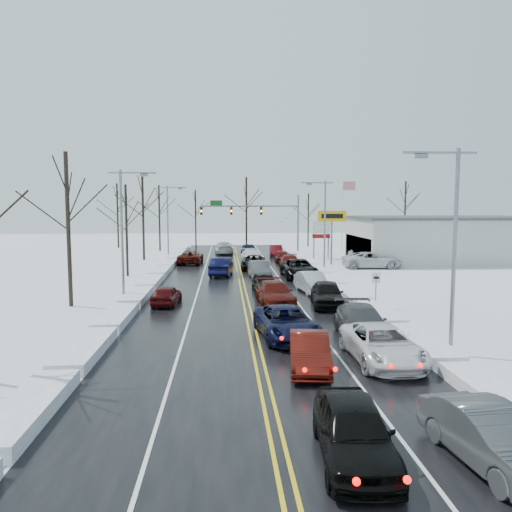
{
  "coord_description": "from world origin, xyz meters",
  "views": [
    {
      "loc": [
        -1.43,
        -38.88,
        6.58
      ],
      "look_at": [
        1.11,
        1.2,
        2.5
      ],
      "focal_mm": 35.0,
      "sensor_mm": 36.0,
      "label": 1
    }
  ],
  "objects": [
    {
      "name": "used_vehicles_sign",
      "position": [
        10.5,
        22.0,
        3.32
      ],
      "size": [
        2.2,
        0.22,
        4.65
      ],
      "color": "slate",
      "rests_on": "ground"
    },
    {
      "name": "dealership_building",
      "position": [
        23.98,
        18.0,
        2.66
      ],
      "size": [
        20.4,
        12.4,
        5.3
      ],
      "color": "#B7B7B2",
      "rests_on": "ground"
    },
    {
      "name": "queued_car_13",
      "position": [
        5.16,
        -1.88,
        0.0
      ],
      "size": [
        2.25,
        4.88,
        1.55
      ],
      "primitive_type": "imported",
      "rotation": [
        0.0,
        0.0,
        0.13
      ],
      "color": "#B0B4B9",
      "rests_on": "ground"
    },
    {
      "name": "queued_car_1",
      "position": [
        1.94,
        -19.52,
        0.0
      ],
      "size": [
        2.02,
        4.56,
        1.45
      ],
      "primitive_type": "imported",
      "rotation": [
        0.0,
        0.0,
        -0.11
      ],
      "color": "#4D100A",
      "rests_on": "ground"
    },
    {
      "name": "oncoming_car_3",
      "position": [
        -5.3,
        -5.92,
        0.0
      ],
      "size": [
        1.95,
        4.02,
        1.32
      ],
      "primitive_type": "imported",
      "rotation": [
        0.0,
        0.0,
        3.04
      ],
      "color": "#48090B",
      "rests_on": "ground"
    },
    {
      "name": "streetlight_sw",
      "position": [
        -8.3,
        -4.0,
        5.31
      ],
      "size": [
        3.2,
        0.25,
        9.0
      ],
      "color": "slate",
      "rests_on": "ground"
    },
    {
      "name": "queued_car_4",
      "position": [
        1.59,
        -1.63,
        0.0
      ],
      "size": [
        1.88,
        4.5,
        1.52
      ],
      "primitive_type": "imported",
      "rotation": [
        0.0,
        0.0,
        0.02
      ],
      "color": "black",
      "rests_on": "ground"
    },
    {
      "name": "road_surface",
      "position": [
        0.0,
        2.0,
        0.01
      ],
      "size": [
        14.0,
        84.0,
        0.01
      ],
      "primitive_type": "cube",
      "color": "black",
      "rests_on": "ground"
    },
    {
      "name": "queued_car_12",
      "position": [
        5.24,
        -7.11,
        0.0
      ],
      "size": [
        2.51,
        5.1,
        1.67
      ],
      "primitive_type": "imported",
      "rotation": [
        0.0,
        0.0,
        -0.11
      ],
      "color": "black",
      "rests_on": "ground"
    },
    {
      "name": "queued_car_2",
      "position": [
        1.61,
        -14.71,
        0.0
      ],
      "size": [
        3.17,
        5.83,
        1.55
      ],
      "primitive_type": "imported",
      "rotation": [
        0.0,
        0.0,
        0.11
      ],
      "color": "black",
      "rests_on": "ground"
    },
    {
      "name": "streetlight_nw",
      "position": [
        -8.3,
        24.0,
        5.31
      ],
      "size": [
        3.2,
        0.25,
        9.0
      ],
      "color": "slate",
      "rests_on": "ground"
    },
    {
      "name": "queued_car_6",
      "position": [
        1.56,
        12.23,
        0.0
      ],
      "size": [
        2.9,
        5.4,
        1.44
      ],
      "primitive_type": "imported",
      "rotation": [
        0.0,
        0.0,
        -0.1
      ],
      "color": "black",
      "rests_on": "ground"
    },
    {
      "name": "traffic_signal_mast",
      "position": [
        3.45,
        27.99,
        5.48
      ],
      "size": [
        13.28,
        0.39,
        8.0
      ],
      "color": "slate",
      "rests_on": "ground"
    },
    {
      "name": "streetlight_se",
      "position": [
        8.3,
        -18.0,
        5.31
      ],
      "size": [
        3.2,
        0.25,
        9.0
      ],
      "color": "slate",
      "rests_on": "ground"
    },
    {
      "name": "streetlight_ne",
      "position": [
        8.3,
        10.0,
        5.31
      ],
      "size": [
        3.2,
        0.25,
        9.0
      ],
      "color": "slate",
      "rests_on": "ground"
    },
    {
      "name": "queued_car_16",
      "position": [
        5.23,
        18.22,
        0.0
      ],
      "size": [
        1.81,
        4.1,
        1.37
      ],
      "primitive_type": "imported",
      "rotation": [
        0.0,
        0.0,
        -0.05
      ],
      "color": "#4E0C0A",
      "rests_on": "ground"
    },
    {
      "name": "tree_far_b",
      "position": [
        -6.0,
        41.0,
        6.29
      ],
      "size": [
        3.6,
        3.6,
        9.0
      ],
      "color": "#2D231C",
      "rests_on": "ground"
    },
    {
      "name": "snow_bank_left",
      "position": [
        -7.6,
        2.0,
        0.0
      ],
      "size": [
        1.54,
        72.0,
        0.51
      ],
      "primitive_type": "cube",
      "color": "white",
      "rests_on": "ground"
    },
    {
      "name": "speed_limit_sign",
      "position": [
        8.2,
        -8.0,
        1.63
      ],
      "size": [
        0.55,
        0.09,
        2.35
      ],
      "color": "slate",
      "rests_on": "ground"
    },
    {
      "name": "queued_car_15",
      "position": [
        5.2,
        11.05,
        0.0
      ],
      "size": [
        2.49,
        5.38,
        1.52
      ],
      "primitive_type": "imported",
      "rotation": [
        0.0,
        0.0,
        -0.07
      ],
      "color": "#4F0A0A",
      "rests_on": "ground"
    },
    {
      "name": "oncoming_car_2",
      "position": [
        -1.55,
        28.72,
        0.0
      ],
      "size": [
        2.72,
        5.93,
        1.68
      ],
      "primitive_type": "imported",
      "rotation": [
        0.0,
        0.0,
        3.2
      ],
      "color": "silver",
      "rests_on": "ground"
    },
    {
      "name": "queued_car_7",
      "position": [
        1.67,
        18.41,
        0.0
      ],
      "size": [
        2.55,
        5.36,
        1.51
      ],
      "primitive_type": "imported",
      "rotation": [
        0.0,
        0.0,
        0.09
      ],
      "color": "white",
      "rests_on": "ground"
    },
    {
      "name": "flagpole",
      "position": [
        15.17,
        30.0,
        5.93
      ],
      "size": [
        1.87,
        1.2,
        10.0
      ],
      "color": "silver",
      "rests_on": "ground"
    },
    {
      "name": "queued_car_8",
      "position": [
        1.68,
        24.93,
        0.0
      ],
      "size": [
        2.04,
        4.95,
        1.68
      ],
      "primitive_type": "imported",
      "rotation": [
        0.0,
        0.0,
        0.01
      ],
      "color": "black",
      "rests_on": "ground"
    },
    {
      "name": "oncoming_car_1",
      "position": [
        -5.28,
        17.59,
        0.0
      ],
      "size": [
        2.84,
        5.59,
        1.51
      ],
      "primitive_type": "imported",
      "rotation": [
        0.0,
        0.0,
        3.08
      ],
      "color": "#54110B",
      "rests_on": "ground"
    },
    {
      "name": "queued_car_10",
      "position": [
        5.16,
        -18.8,
        0.0
      ],
      "size": [
        2.64,
        5.55,
        1.53
      ],
      "primitive_type": "imported",
      "rotation": [
        0.0,
        0.0,
        0.02
      ],
      "color": "silver",
      "rests_on": "ground"
    },
    {
      "name": "parked_car_1",
      "position": [
        16.95,
        15.56,
        0.0
      ],
      "size": [
        2.38,
        5.61,
        1.61
      ],
      "primitive_type": "imported",
      "rotation": [
        0.0,
        0.0,
        -0.02
      ],
      "color": "#3C3E41",
      "rests_on": "ground"
    },
    {
      "name": "parked_car_0",
      "position": [
        14.06,
        12.37,
        0.0
      ],
      "size": [
        6.34,
        3.22,
        1.72
      ],
      "primitive_type": "imported",
      "rotation": [
        0.0,
        0.0,
        1.51
      ],
      "color": "silver",
      "rests_on": "ground"
    },
    {
      "name": "oncoming_car_0",
      "position": [
        -1.73,
        7.78,
        0.0
      ],
      "size": [
        2.38,
        5.37,
        1.71
      ],
      "primitive_type": "imported",
      "rotation": [
        0.0,
        0.0,
        3.03
      ],
      "color": "black",
      "rests_on": "ground"
    },
    {
      "name": "queued_car_17",
      "position": [
        5.15,
        24.66,
        0.0
      ],
      "size": [
        1.81,
        4.62,
        1.5
      ],
      "primitive_type": "imported",
      "rotation": [
        0.0,
        0.0,
        -0.05
      ],
      "color": "#46090E",
      "rests_on": "ground"
    },
    {
      "name": "queued_car_9",
      "position": [
        5.26,
        -27.23,
        0.0
      ],
      "size": [
        2.19,
        4.74,
        1.51
      ],
      "primitive_type": "imported",
      "rotation": [
        0.0,
        0.0,
        0.13
      ],
      "color": "#46494C",
      "rests_on": "ground"
    },
    {
      "name": "queued_car_14",
      "position": [
        5.33,
        5.82,
        0.0
      ],
      "size": [
        2.88,
        6.14,
        1.7
      ],
      "primitive_type": "imported",
      "rotation": [
        0.0,
        0.0,
        0.01
      ],
      "color": "black",
      "rests_on": "ground"
    },
    {
      "name": "tree_left_b",
      "position": [
        -11.5,
        -6.0,
        6.99
      ],
      "size": [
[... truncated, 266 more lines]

